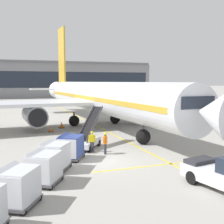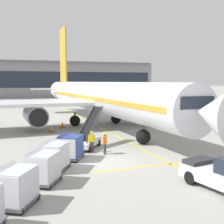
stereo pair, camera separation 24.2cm
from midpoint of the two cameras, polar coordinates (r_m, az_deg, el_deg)
The scene contains 15 objects.
ground_plane at distance 21.00m, azimuth -1.72°, elevation -9.88°, with size 600.00×600.00×0.00m, color #9E9B93.
parked_airplane at distance 37.37m, azimuth -2.50°, elevation 2.86°, with size 37.23×47.33×15.69m.
belt_loader at distance 25.28m, azimuth -4.71°, elevation -5.00°, with size 3.96×4.87×3.47m.
baggage_cart_lead at distance 21.68m, azimuth -8.04°, elevation -6.70°, with size 2.39×2.76×1.91m.
baggage_cart_second at distance 19.33m, azimuth -11.10°, elevation -8.33°, with size 2.39×2.76×1.91m.
baggage_cart_third at distance 16.96m, azimuth -13.26°, elevation -10.43°, with size 2.39×2.76×1.91m.
baggage_cart_fourth at distance 14.42m, azimuth -18.26°, elevation -13.55°, with size 2.39×2.76×1.91m.
pushback_tug at distance 16.88m, azimuth 21.51°, elevation -11.39°, with size 2.91×4.72×1.83m.
ground_crew_by_loader at distance 23.72m, azimuth -3.73°, elevation -5.55°, with size 0.54×0.36×1.74m.
ground_crew_by_carts at distance 23.03m, azimuth -1.12°, elevation -5.89°, with size 0.41×0.48×1.74m.
safety_cone_engine_keepout at distance 33.89m, azimuth -11.64°, elevation -3.33°, with size 0.57×0.57×0.65m.
safety_cone_wingtip at distance 36.53m, azimuth -9.59°, elevation -2.52°, with size 0.68×0.68×0.77m.
apron_guidance_line_lead_in at distance 36.87m, azimuth -2.42°, elevation -2.94°, with size 0.20×110.00×0.01m.
apron_guidance_line_stop_bar at distance 21.13m, azimuth 12.38°, elevation -9.91°, with size 12.00×0.20×0.01m.
terminal_building at distance 109.96m, azimuth -18.66°, elevation 6.05°, with size 100.90×17.20×12.86m.
Camera 2 is at (-5.90, -19.32, 5.76)m, focal length 46.36 mm.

